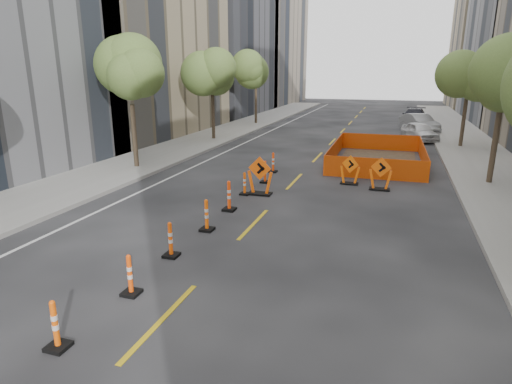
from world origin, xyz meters
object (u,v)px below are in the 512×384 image
(channelizer_3, at_px, (170,240))
(parked_car_far, at_px, (414,116))
(parked_car_mid, at_px, (419,123))
(chevron_sign_left, at_px, (260,176))
(chevron_sign_right, at_px, (381,174))
(channelizer_2, at_px, (130,275))
(channelizer_6, at_px, (245,183))
(chevron_sign_center, at_px, (350,170))
(parked_car_near, at_px, (420,131))
(channelizer_7, at_px, (265,172))
(channelizer_5, at_px, (229,196))
(channelizer_8, at_px, (273,162))
(channelizer_1, at_px, (55,325))
(channelizer_4, at_px, (207,215))

(channelizer_3, distance_m, parked_car_far, 34.56)
(channelizer_3, distance_m, parked_car_mid, 29.36)
(chevron_sign_left, bearing_deg, chevron_sign_right, 28.10)
(channelizer_3, distance_m, chevron_sign_left, 6.61)
(channelizer_2, relative_size, parked_car_mid, 0.22)
(channelizer_6, xyz_separation_m, chevron_sign_center, (3.92, 3.05, 0.19))
(chevron_sign_center, relative_size, parked_car_near, 0.34)
(channelizer_2, bearing_deg, chevron_sign_right, 65.53)
(channelizer_7, distance_m, parked_car_mid, 21.21)
(chevron_sign_right, distance_m, parked_car_mid, 19.69)
(channelizer_2, xyz_separation_m, channelizer_7, (-0.03, 10.63, 0.02))
(channelizer_3, relative_size, chevron_sign_left, 0.63)
(channelizer_5, bearing_deg, channelizer_7, 88.99)
(channelizer_2, distance_m, channelizer_8, 12.75)
(channelizer_3, xyz_separation_m, channelizer_5, (0.04, 4.25, 0.06))
(channelizer_5, xyz_separation_m, chevron_sign_center, (3.76, 5.17, 0.10))
(parked_car_far, bearing_deg, channelizer_3, -96.96)
(channelizer_8, xyz_separation_m, parked_car_near, (7.39, 13.00, 0.16))
(channelizer_1, bearing_deg, chevron_sign_left, 87.48)
(channelizer_8, bearing_deg, chevron_sign_center, -17.09)
(channelizer_2, bearing_deg, channelizer_6, 91.76)
(parked_car_near, xyz_separation_m, parked_car_mid, (0.13, 4.79, 0.08))
(channelizer_8, bearing_deg, parked_car_near, 60.39)
(channelizer_1, relative_size, chevron_sign_left, 0.62)
(channelizer_2, height_order, chevron_sign_right, chevron_sign_right)
(channelizer_1, distance_m, parked_car_near, 28.81)
(chevron_sign_left, bearing_deg, channelizer_4, -92.53)
(channelizer_6, bearing_deg, channelizer_3, -88.95)
(channelizer_1, relative_size, channelizer_7, 0.97)
(channelizer_4, xyz_separation_m, channelizer_8, (-0.22, 8.50, -0.02))
(channelizer_1, relative_size, channelizer_6, 1.04)
(parked_car_near, distance_m, parked_car_mid, 4.79)
(parked_car_mid, bearing_deg, chevron_sign_right, -121.37)
(chevron_sign_center, bearing_deg, channelizer_1, -84.07)
(parked_car_far, bearing_deg, channelizer_4, -97.54)
(channelizer_4, xyz_separation_m, parked_car_far, (7.05, 31.68, 0.22))
(channelizer_2, xyz_separation_m, channelizer_5, (-0.11, 6.38, 0.07))
(channelizer_5, bearing_deg, channelizer_4, -88.06)
(channelizer_2, xyz_separation_m, parked_car_near, (7.13, 25.75, 0.17))
(channelizer_2, relative_size, parked_car_near, 0.25)
(parked_car_mid, height_order, parked_car_far, parked_car_far)
(channelizer_6, xyz_separation_m, parked_car_near, (7.40, 17.25, 0.19))
(channelizer_1, relative_size, chevron_sign_right, 0.69)
(channelizer_2, height_order, parked_car_near, parked_car_near)
(channelizer_8, relative_size, chevron_sign_left, 0.63)
(chevron_sign_center, bearing_deg, parked_car_mid, 100.72)
(channelizer_1, bearing_deg, parked_car_near, 75.36)
(channelizer_4, bearing_deg, chevron_sign_left, 85.29)
(chevron_sign_center, distance_m, parked_car_near, 14.62)
(channelizer_5, distance_m, channelizer_6, 2.13)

